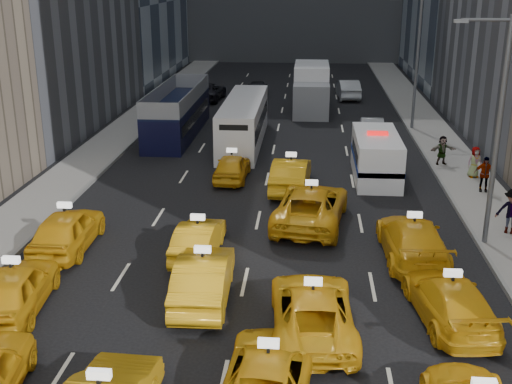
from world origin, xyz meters
TOP-DOWN VIEW (x-y plane):
  - sidewalk_west at (-10.50, 25.00)m, footprint 3.00×90.00m
  - sidewalk_east at (10.50, 25.00)m, footprint 3.00×90.00m
  - curb_west at (-9.05, 25.00)m, footprint 0.15×90.00m
  - curb_east at (9.05, 25.00)m, footprint 0.15×90.00m
  - streetlight_near at (9.18, 12.00)m, footprint 2.15×0.22m
  - streetlight_far at (9.18, 32.00)m, footprint 2.15×0.22m
  - taxi_6 at (1.25, 1.60)m, footprint 2.66×5.04m
  - taxi_8 at (-7.16, 5.34)m, footprint 2.31×4.82m
  - taxi_9 at (-1.24, 6.61)m, footprint 1.87×4.93m
  - taxi_10 at (2.38, 4.83)m, footprint 2.76×5.49m
  - taxi_11 at (6.67, 5.85)m, footprint 2.67×5.20m
  - taxi_12 at (-7.25, 10.23)m, footprint 2.04×4.87m
  - taxi_13 at (-2.00, 10.08)m, footprint 1.66×4.22m
  - taxi_14 at (2.32, 13.75)m, footprint 3.59×6.36m
  - taxi_15 at (6.18, 10.43)m, footprint 2.41×5.57m
  - taxi_16 at (-1.84, 19.71)m, footprint 1.77×4.14m
  - taxi_17 at (1.30, 18.32)m, footprint 2.05×5.05m
  - nypd_van at (5.73, 20.69)m, footprint 2.38×5.93m
  - double_decker at (-6.63, 29.23)m, footprint 3.17×11.20m
  - city_bus at (-1.98, 27.26)m, footprint 2.74×11.08m
  - box_truck at (2.27, 37.86)m, footprint 3.70×8.08m
  - misc_car_0 at (6.30, 29.62)m, footprint 1.64×4.21m
  - misc_car_1 at (-6.54, 41.74)m, footprint 2.77×5.39m
  - misc_car_2 at (2.38, 47.15)m, footprint 2.53×5.07m
  - misc_car_3 at (-2.43, 43.90)m, footprint 2.19×4.37m
  - misc_car_4 at (5.46, 43.52)m, footprint 2.06×5.03m
  - pedestrian_2 at (10.55, 13.04)m, footprint 1.34×0.93m
  - pedestrian_3 at (10.80, 18.44)m, footprint 1.08×0.57m
  - pedestrian_4 at (10.89, 20.78)m, footprint 0.88×0.61m
  - pedestrian_5 at (9.64, 23.07)m, footprint 1.57×0.83m

SIDE VIEW (x-z plane):
  - sidewalk_west at x=-10.50m, z-range 0.00..0.15m
  - sidewalk_east at x=10.50m, z-range 0.00..0.15m
  - curb_west at x=-9.05m, z-range 0.00..0.18m
  - curb_east at x=9.05m, z-range 0.00..0.18m
  - taxi_6 at x=1.25m, z-range 0.00..1.35m
  - misc_car_0 at x=6.30m, z-range 0.00..1.37m
  - taxi_13 at x=-2.00m, z-range 0.00..1.37m
  - taxi_16 at x=-1.84m, z-range 0.00..1.40m
  - misc_car_2 at x=2.38m, z-range 0.00..1.42m
  - misc_car_3 at x=-2.43m, z-range 0.00..1.43m
  - taxi_11 at x=6.67m, z-range 0.00..1.44m
  - misc_car_1 at x=-6.54m, z-range 0.00..1.45m
  - taxi_10 at x=2.38m, z-range 0.00..1.49m
  - taxi_8 at x=-7.16m, z-range 0.00..1.59m
  - taxi_15 at x=6.18m, z-range 0.00..1.60m
  - taxi_9 at x=-1.24m, z-range 0.00..1.61m
  - misc_car_4 at x=5.46m, z-range 0.00..1.62m
  - taxi_17 at x=1.30m, z-range 0.00..1.63m
  - taxi_12 at x=-7.25m, z-range 0.00..1.64m
  - taxi_14 at x=2.32m, z-range 0.00..1.68m
  - pedestrian_5 at x=9.64m, z-range 0.15..1.78m
  - pedestrian_4 at x=10.89m, z-range 0.15..1.79m
  - pedestrian_3 at x=10.80m, z-range 0.15..1.91m
  - pedestrian_2 at x=10.55m, z-range 0.15..2.06m
  - nypd_van at x=5.73m, z-range -0.12..2.41m
  - city_bus at x=-1.98m, z-range -0.02..2.82m
  - double_decker at x=-6.63m, z-range -0.02..3.20m
  - box_truck at x=2.27m, z-range -0.02..3.54m
  - streetlight_near at x=9.18m, z-range 0.42..9.42m
  - streetlight_far at x=9.18m, z-range 0.42..9.42m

